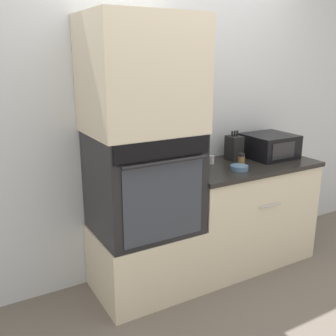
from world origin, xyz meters
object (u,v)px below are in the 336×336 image
at_px(condiment_jar_near, 241,160).
at_px(condiment_jar_back, 197,166).
at_px(wall_oven, 144,182).
at_px(microwave, 269,146).
at_px(bowl, 239,168).
at_px(condiment_jar_far, 212,160).
at_px(condiment_jar_mid, 207,168).
at_px(knife_block, 234,148).

xyz_separation_m(condiment_jar_near, condiment_jar_back, (-0.36, 0.09, -0.02)).
distance_m(wall_oven, condiment_jar_back, 0.49).
bearing_deg(microwave, bowl, -159.08).
relative_size(condiment_jar_far, condiment_jar_back, 1.13).
xyz_separation_m(condiment_jar_mid, condiment_jar_far, (0.20, 0.21, -0.02)).
bearing_deg(condiment_jar_near, microwave, 15.07).
relative_size(microwave, condiment_jar_near, 3.78).
relative_size(microwave, bowl, 2.87).
distance_m(bowl, condiment_jar_far, 0.27).
relative_size(wall_oven, condiment_jar_back, 11.91).
relative_size(bowl, condiment_jar_mid, 1.35).
height_order(wall_oven, knife_block, wall_oven).
bearing_deg(condiment_jar_mid, wall_oven, 169.13).
bearing_deg(wall_oven, condiment_jar_mid, -10.87).
distance_m(condiment_jar_near, condiment_jar_far, 0.24).
relative_size(knife_block, condiment_jar_back, 4.09).
bearing_deg(wall_oven, bowl, -9.71).
relative_size(knife_block, condiment_jar_near, 2.37).
height_order(condiment_jar_mid, condiment_jar_far, condiment_jar_mid).
bearing_deg(condiment_jar_far, knife_block, 3.45).
bearing_deg(wall_oven, microwave, 2.51).
height_order(condiment_jar_near, condiment_jar_far, condiment_jar_near).
distance_m(knife_block, condiment_jar_back, 0.45).
relative_size(condiment_jar_mid, condiment_jar_back, 1.69).
relative_size(microwave, condiment_jar_mid, 3.87).
bearing_deg(condiment_jar_near, wall_oven, 176.43).
bearing_deg(condiment_jar_back, condiment_jar_mid, -92.51).
bearing_deg(knife_block, bowl, -120.93).
bearing_deg(condiment_jar_far, wall_oven, -169.87).
height_order(condiment_jar_mid, condiment_jar_back, condiment_jar_mid).
height_order(bowl, condiment_jar_back, condiment_jar_back).
relative_size(knife_block, bowl, 1.80).
bearing_deg(knife_block, condiment_jar_mid, -152.68).
distance_m(condiment_jar_mid, condiment_jar_far, 0.29).
height_order(microwave, condiment_jar_mid, microwave).
xyz_separation_m(microwave, condiment_jar_far, (-0.56, 0.07, -0.07)).
bearing_deg(condiment_jar_near, condiment_jar_mid, -173.90).
xyz_separation_m(wall_oven, bowl, (0.76, -0.13, 0.03)).
xyz_separation_m(wall_oven, condiment_jar_near, (0.85, -0.05, 0.06)).
distance_m(microwave, condiment_jar_mid, 0.78).
xyz_separation_m(knife_block, condiment_jar_mid, (-0.44, -0.23, -0.05)).
height_order(microwave, bowl, microwave).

